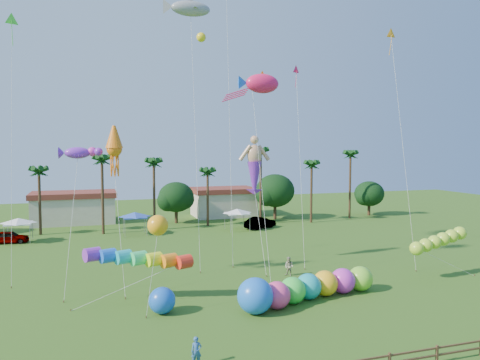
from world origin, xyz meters
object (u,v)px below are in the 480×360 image
object	(u,v)px
car_b	(260,223)
blue_ball	(162,300)
spectator_a	(196,351)
car_a	(9,237)
spectator_b	(289,267)
caterpillar_inflatable	(304,288)

from	to	relation	value
car_b	blue_ball	bearing A→B (deg)	120.96
spectator_a	blue_ball	world-z (taller)	blue_ball
car_a	blue_ball	xyz separation A→B (m)	(14.08, -29.91, 0.18)
car_a	spectator_a	xyz separation A→B (m)	(14.65, -38.31, 0.02)
blue_ball	spectator_a	bearing A→B (deg)	-86.12
car_a	blue_ball	bearing A→B (deg)	-149.49
car_b	spectator_b	bearing A→B (deg)	138.09
spectator_a	spectator_b	distance (m)	18.73
car_b	spectator_b	world-z (taller)	spectator_b
spectator_a	spectator_b	size ratio (longest dim) A/B	0.90
car_a	spectator_b	world-z (taller)	spectator_b
car_a	spectator_a	bearing A→B (deg)	-153.78
car_b	spectator_a	bearing A→B (deg)	127.52
spectator_b	blue_ball	size ratio (longest dim) A/B	0.92
spectator_a	spectator_b	xyz separation A→B (m)	(11.83, 14.52, 0.09)
blue_ball	caterpillar_inflatable	bearing A→B (deg)	-4.34
spectator_a	blue_ball	bearing A→B (deg)	98.26
spectator_a	caterpillar_inflatable	bearing A→B (deg)	41.76
car_b	caterpillar_inflatable	xyz separation A→B (m)	(-8.11, -31.14, 0.24)
spectator_a	caterpillar_inflatable	size ratio (longest dim) A/B	0.12
car_b	spectator_b	size ratio (longest dim) A/B	2.93
car_b	spectator_a	distance (m)	42.75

